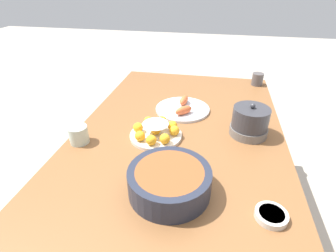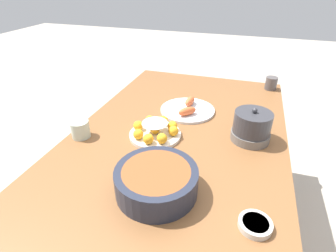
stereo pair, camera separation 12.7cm
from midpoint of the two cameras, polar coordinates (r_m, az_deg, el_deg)
name	(u,v)px [view 2 (the right image)]	position (r m, az deg, el deg)	size (l,w,h in m)	color
ground_plane	(178,227)	(1.82, 4.23, -21.22)	(12.00, 12.00, 0.00)	#B2A899
dining_table	(180,143)	(1.36, 5.29, -3.82)	(1.59, 1.02, 0.74)	brown
cake_plate	(155,131)	(1.25, 0.13, -1.15)	(0.25, 0.25, 0.08)	silver
serving_bowl	(156,180)	(0.94, 1.39, -11.90)	(0.30, 0.30, 0.10)	#232838
sauce_bowl	(255,224)	(0.93, 22.44, -19.33)	(0.10, 0.10, 0.02)	beige
seafood_platter	(188,109)	(1.49, 6.74, 3.60)	(0.31, 0.31, 0.06)	silver
cup_near	(80,129)	(1.29, -15.93, -0.74)	(0.09, 0.09, 0.08)	beige
cup_far	(271,83)	(1.91, 23.35, 8.49)	(0.08, 0.08, 0.08)	#4C4747
warming_pot	(252,127)	(1.28, 20.48, -0.24)	(0.18, 0.18, 0.17)	#66605B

